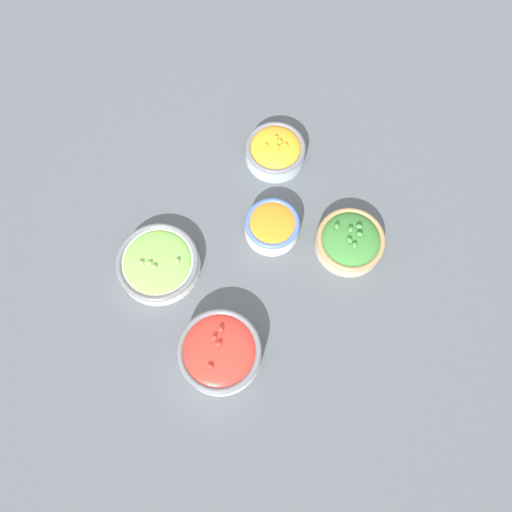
# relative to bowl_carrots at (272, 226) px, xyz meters

# --- Properties ---
(ground_plane) EXTENTS (3.00, 3.00, 0.00)m
(ground_plane) POSITION_rel_bowl_carrots_xyz_m (-0.07, -0.02, -0.03)
(ground_plane) COLOR #4C5156
(bowl_carrots) EXTENTS (0.11, 0.11, 0.05)m
(bowl_carrots) POSITION_rel_bowl_carrots_xyz_m (0.00, 0.00, 0.00)
(bowl_carrots) COLOR silver
(bowl_carrots) RESTS_ON ground_plane
(bowl_cherry_tomatoes) EXTENTS (0.16, 0.16, 0.07)m
(bowl_cherry_tomatoes) POSITION_rel_bowl_carrots_xyz_m (-0.26, -0.10, 0.00)
(bowl_cherry_tomatoes) COLOR white
(bowl_cherry_tomatoes) RESTS_ON ground_plane
(bowl_lettuce) EXTENTS (0.17, 0.17, 0.05)m
(bowl_lettuce) POSITION_rel_bowl_carrots_xyz_m (-0.21, 0.12, -0.01)
(bowl_lettuce) COLOR silver
(bowl_lettuce) RESTS_ON ground_plane
(bowl_squash) EXTENTS (0.13, 0.13, 0.07)m
(bowl_squash) POSITION_rel_bowl_carrots_xyz_m (0.14, 0.11, -0.00)
(bowl_squash) COLOR #B2C1CC
(bowl_squash) RESTS_ON ground_plane
(bowl_broccoli) EXTENTS (0.14, 0.14, 0.06)m
(bowl_broccoli) POSITION_rel_bowl_carrots_xyz_m (0.08, -0.14, -0.00)
(bowl_broccoli) COLOR beige
(bowl_broccoli) RESTS_ON ground_plane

